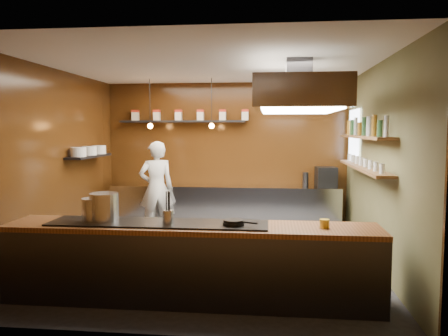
# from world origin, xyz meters

# --- Properties ---
(floor) EXTENTS (5.00, 5.00, 0.00)m
(floor) POSITION_xyz_m (0.00, 0.00, 0.00)
(floor) COLOR black
(floor) RESTS_ON ground
(back_wall) EXTENTS (5.00, 0.00, 5.00)m
(back_wall) POSITION_xyz_m (0.00, 2.50, 1.50)
(back_wall) COLOR #361A09
(back_wall) RESTS_ON ground
(left_wall) EXTENTS (0.00, 5.00, 5.00)m
(left_wall) POSITION_xyz_m (-2.50, 0.00, 1.50)
(left_wall) COLOR #361A09
(left_wall) RESTS_ON ground
(right_wall) EXTENTS (0.00, 5.00, 5.00)m
(right_wall) POSITION_xyz_m (2.50, 0.00, 1.50)
(right_wall) COLOR brown
(right_wall) RESTS_ON ground
(ceiling) EXTENTS (5.00, 5.00, 0.00)m
(ceiling) POSITION_xyz_m (0.00, 0.00, 3.00)
(ceiling) COLOR silver
(ceiling) RESTS_ON back_wall
(window_pane) EXTENTS (0.00, 1.00, 1.00)m
(window_pane) POSITION_xyz_m (2.45, 1.70, 1.90)
(window_pane) COLOR white
(window_pane) RESTS_ON right_wall
(prep_counter) EXTENTS (4.60, 0.65, 0.90)m
(prep_counter) POSITION_xyz_m (0.00, 2.17, 0.45)
(prep_counter) COLOR silver
(prep_counter) RESTS_ON floor
(pass_counter) EXTENTS (4.40, 0.72, 0.94)m
(pass_counter) POSITION_xyz_m (-0.00, -1.60, 0.47)
(pass_counter) COLOR #38383D
(pass_counter) RESTS_ON floor
(tin_shelf) EXTENTS (2.60, 0.26, 0.04)m
(tin_shelf) POSITION_xyz_m (-0.90, 2.36, 2.20)
(tin_shelf) COLOR black
(tin_shelf) RESTS_ON back_wall
(plate_shelf) EXTENTS (0.30, 1.40, 0.04)m
(plate_shelf) POSITION_xyz_m (-2.34, 1.00, 1.55)
(plate_shelf) COLOR black
(plate_shelf) RESTS_ON left_wall
(bottle_shelf_upper) EXTENTS (0.26, 2.80, 0.04)m
(bottle_shelf_upper) POSITION_xyz_m (2.34, 0.30, 1.92)
(bottle_shelf_upper) COLOR brown
(bottle_shelf_upper) RESTS_ON right_wall
(bottle_shelf_lower) EXTENTS (0.26, 2.80, 0.04)m
(bottle_shelf_lower) POSITION_xyz_m (2.34, 0.30, 1.45)
(bottle_shelf_lower) COLOR brown
(bottle_shelf_lower) RESTS_ON right_wall
(extractor_hood) EXTENTS (1.20, 2.00, 0.72)m
(extractor_hood) POSITION_xyz_m (1.30, -0.40, 2.51)
(extractor_hood) COLOR #38383D
(extractor_hood) RESTS_ON ceiling
(pendant_left) EXTENTS (0.10, 0.10, 0.95)m
(pendant_left) POSITION_xyz_m (-1.40, 1.70, 2.15)
(pendant_left) COLOR black
(pendant_left) RESTS_ON ceiling
(pendant_right) EXTENTS (0.10, 0.10, 0.95)m
(pendant_right) POSITION_xyz_m (-0.20, 1.70, 2.15)
(pendant_right) COLOR black
(pendant_right) RESTS_ON ceiling
(storage_tins) EXTENTS (2.43, 0.13, 0.22)m
(storage_tins) POSITION_xyz_m (-0.75, 2.36, 2.33)
(storage_tins) COLOR beige
(storage_tins) RESTS_ON tin_shelf
(plate_stacks) EXTENTS (0.26, 1.16, 0.16)m
(plate_stacks) POSITION_xyz_m (-2.34, 1.00, 1.65)
(plate_stacks) COLOR white
(plate_stacks) RESTS_ON plate_shelf
(bottles) EXTENTS (0.06, 2.66, 0.24)m
(bottles) POSITION_xyz_m (2.34, 0.30, 2.06)
(bottles) COLOR silver
(bottles) RESTS_ON bottle_shelf_upper
(wine_glasses) EXTENTS (0.07, 2.37, 0.13)m
(wine_glasses) POSITION_xyz_m (2.34, 0.30, 1.53)
(wine_glasses) COLOR silver
(wine_glasses) RESTS_ON bottle_shelf_lower
(stockpot_large) EXTENTS (0.39, 0.39, 0.33)m
(stockpot_large) POSITION_xyz_m (-1.06, -1.58, 1.11)
(stockpot_large) COLOR silver
(stockpot_large) RESTS_ON pass_counter
(stockpot_small) EXTENTS (0.34, 0.34, 0.27)m
(stockpot_small) POSITION_xyz_m (-1.19, -1.58, 1.08)
(stockpot_small) COLOR silver
(stockpot_small) RESTS_ON pass_counter
(utensil_crock) EXTENTS (0.15, 0.15, 0.16)m
(utensil_crock) POSITION_xyz_m (-0.26, -1.68, 1.02)
(utensil_crock) COLOR silver
(utensil_crock) RESTS_ON pass_counter
(frying_pan) EXTENTS (0.41, 0.25, 0.06)m
(frying_pan) POSITION_xyz_m (0.51, -1.66, 0.97)
(frying_pan) COLOR black
(frying_pan) RESTS_ON pass_counter
(butter_jar) EXTENTS (0.15, 0.15, 0.10)m
(butter_jar) POSITION_xyz_m (1.54, -1.61, 0.97)
(butter_jar) COLOR yellow
(butter_jar) RESTS_ON pass_counter
(espresso_machine) EXTENTS (0.42, 0.41, 0.39)m
(espresso_machine) POSITION_xyz_m (2.03, 2.22, 1.09)
(espresso_machine) COLOR black
(espresso_machine) RESTS_ON prep_counter
(chef) EXTENTS (0.78, 0.67, 1.81)m
(chef) POSITION_xyz_m (-1.27, 1.60, 0.91)
(chef) COLOR silver
(chef) RESTS_ON floor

